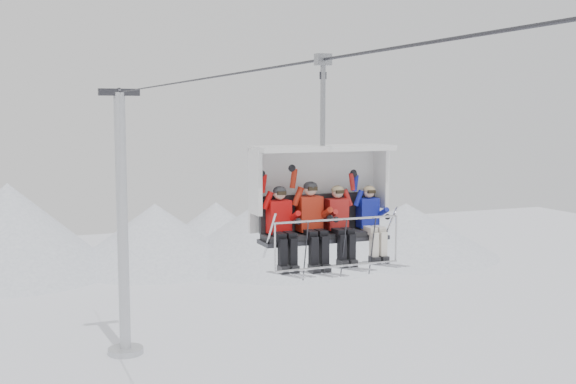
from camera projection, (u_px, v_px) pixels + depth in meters
name	position (u px, v px, depth m)	size (l,w,h in m)	color
ridgeline	(58.00, 238.00, 54.51)	(72.00, 21.00, 7.00)	white
lift_tower_right	(123.00, 243.00, 36.35)	(2.00, 1.80, 13.48)	#AEB1B6
haul_cable	(288.00, 65.00, 15.28)	(0.06, 0.06, 50.00)	#2F2F34
chairlift_carrier	(319.00, 192.00, 14.07)	(2.74, 1.17, 3.98)	black
skier_far_left	(281.00, 224.00, 13.49)	(0.42, 1.69, 1.68)	#BE0C0B
skier_center_left	(312.00, 220.00, 13.73)	(0.46, 1.69, 1.78)	#AF2412
skier_center_right	(339.00, 221.00, 13.95)	(0.41, 1.69, 1.63)	#AE1D19
skier_far_right	(371.00, 220.00, 14.20)	(0.40, 1.69, 1.59)	#141E97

